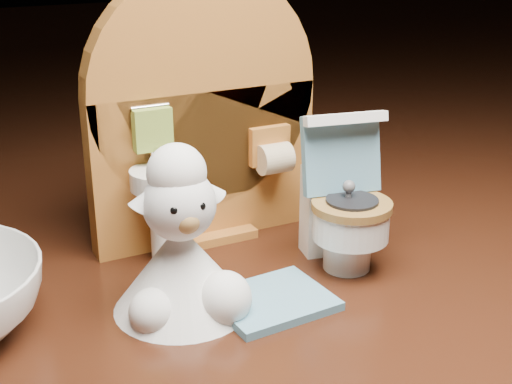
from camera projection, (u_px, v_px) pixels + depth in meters
backdrop_panel at (203, 126)px, 0.39m from camera, size 0.13×0.05×0.15m
toy_toilet at (343, 210)px, 0.37m from camera, size 0.05×0.06×0.08m
bath_mat at (272, 301)px, 0.34m from camera, size 0.06×0.05×0.00m
toilet_brush at (346, 245)px, 0.37m from camera, size 0.02×0.02×0.05m
plush_lamb at (182, 254)px, 0.33m from camera, size 0.06×0.06×0.08m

